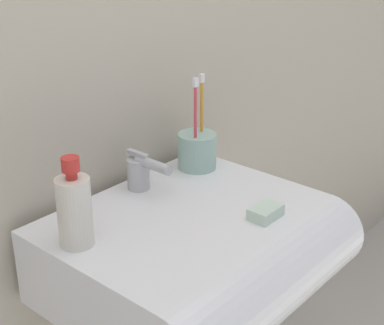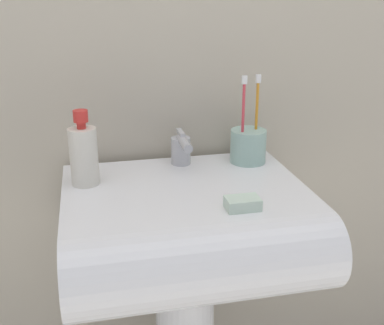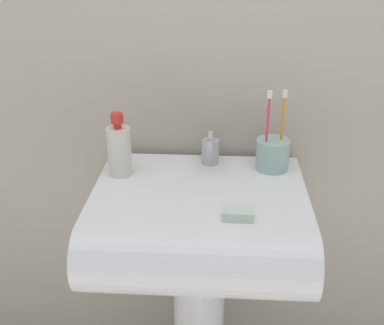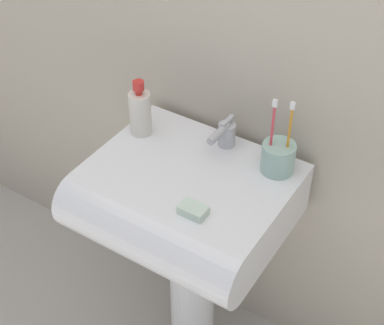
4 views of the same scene
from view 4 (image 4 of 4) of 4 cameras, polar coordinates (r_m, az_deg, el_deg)
The scene contains 6 objects.
sink_pedestal at distance 1.91m, azimuth 0.04°, elevation -11.53°, with size 0.14×0.14×0.62m, color white.
sink_basin at distance 1.59m, azimuth -1.05°, elevation -4.03°, with size 0.53×0.46×0.16m.
faucet at distance 1.62m, azimuth 3.23°, elevation 2.79°, with size 0.05×0.12×0.09m.
toothbrush_cup at distance 1.55m, azimuth 8.35°, elevation 0.55°, with size 0.09×0.09×0.22m.
soap_bottle at distance 1.66m, azimuth -5.05°, elevation 4.91°, with size 0.06×0.06×0.17m.
bar_soap at distance 1.44m, azimuth 0.12°, elevation -4.64°, with size 0.07×0.05×0.02m, color silver.
Camera 4 is at (0.64, -1.01, 1.80)m, focal length 55.00 mm.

